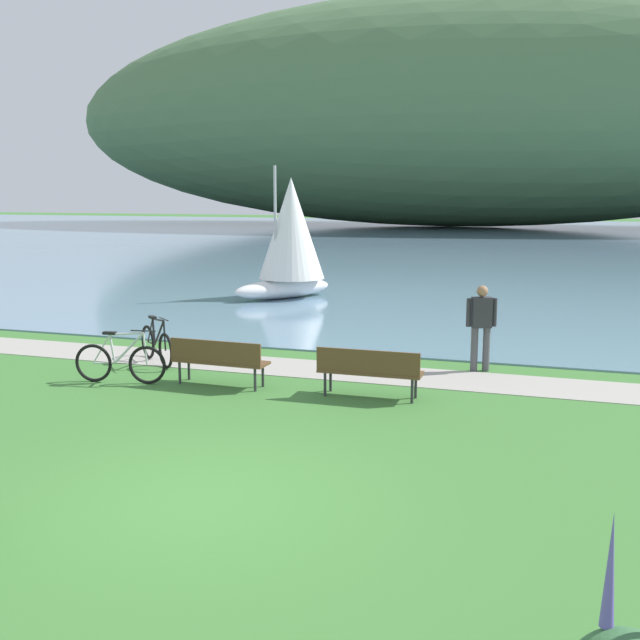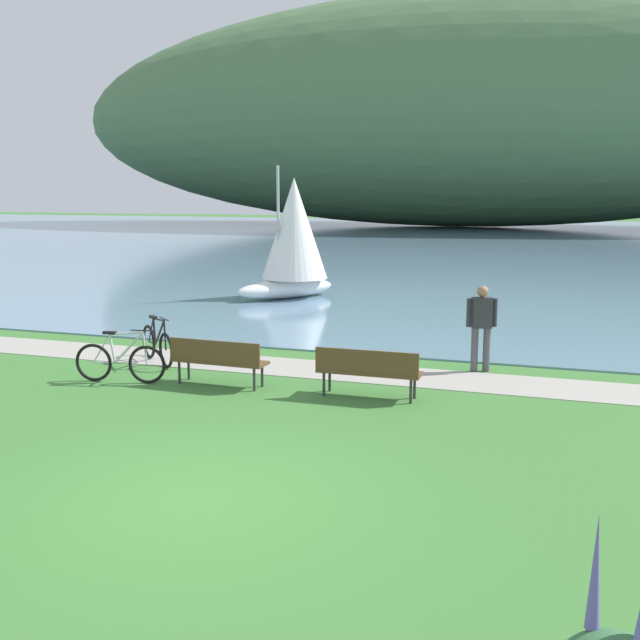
{
  "view_description": "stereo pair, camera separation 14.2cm",
  "coord_description": "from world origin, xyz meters",
  "px_view_note": "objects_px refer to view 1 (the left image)",
  "views": [
    {
      "loc": [
        3.81,
        -7.28,
        3.51
      ],
      "look_at": [
        -0.69,
        6.54,
        1.0
      ],
      "focal_mm": 41.77,
      "sensor_mm": 36.0,
      "label": 1
    },
    {
      "loc": [
        3.94,
        -7.24,
        3.51
      ],
      "look_at": [
        -0.69,
        6.54,
        1.0
      ],
      "focal_mm": 41.77,
      "sensor_mm": 36.0,
      "label": 2
    }
  ],
  "objects_px": {
    "park_bench_further_along": "(219,358)",
    "sailboat_mid_bay": "(290,236)",
    "bicycle_leaning_near_bench": "(120,362)",
    "park_bench_near_camera": "(369,369)",
    "bicycle_beside_path": "(157,344)",
    "person_at_shoreline": "(481,323)"
  },
  "relations": [
    {
      "from": "bicycle_beside_path",
      "to": "park_bench_further_along",
      "type": "bearing_deg",
      "value": -32.43
    },
    {
      "from": "person_at_shoreline",
      "to": "sailboat_mid_bay",
      "type": "bearing_deg",
      "value": 130.21
    },
    {
      "from": "bicycle_leaning_near_bench",
      "to": "person_at_shoreline",
      "type": "distance_m",
      "value": 6.96
    },
    {
      "from": "sailboat_mid_bay",
      "to": "bicycle_leaning_near_bench",
      "type": "bearing_deg",
      "value": -85.77
    },
    {
      "from": "sailboat_mid_bay",
      "to": "park_bench_near_camera",
      "type": "bearing_deg",
      "value": -63.44
    },
    {
      "from": "bicycle_leaning_near_bench",
      "to": "sailboat_mid_bay",
      "type": "xyz_separation_m",
      "value": [
        -0.84,
        11.4,
        1.67
      ]
    },
    {
      "from": "bicycle_leaning_near_bench",
      "to": "bicycle_beside_path",
      "type": "relative_size",
      "value": 1.26
    },
    {
      "from": "park_bench_near_camera",
      "to": "park_bench_further_along",
      "type": "xyz_separation_m",
      "value": [
        -2.8,
        -0.08,
        0.0
      ]
    },
    {
      "from": "park_bench_near_camera",
      "to": "sailboat_mid_bay",
      "type": "bearing_deg",
      "value": 116.56
    },
    {
      "from": "bicycle_beside_path",
      "to": "person_at_shoreline",
      "type": "bearing_deg",
      "value": 12.08
    },
    {
      "from": "person_at_shoreline",
      "to": "sailboat_mid_bay",
      "type": "xyz_separation_m",
      "value": [
        -7.09,
        8.39,
        1.09
      ]
    },
    {
      "from": "park_bench_near_camera",
      "to": "bicycle_beside_path",
      "type": "bearing_deg",
      "value": 165.87
    },
    {
      "from": "park_bench_further_along",
      "to": "person_at_shoreline",
      "type": "bearing_deg",
      "value": 31.24
    },
    {
      "from": "park_bench_further_along",
      "to": "person_at_shoreline",
      "type": "relative_size",
      "value": 1.06
    },
    {
      "from": "park_bench_further_along",
      "to": "bicycle_beside_path",
      "type": "distance_m",
      "value": 2.41
    },
    {
      "from": "park_bench_near_camera",
      "to": "bicycle_leaning_near_bench",
      "type": "bearing_deg",
      "value": -174.92
    },
    {
      "from": "bicycle_leaning_near_bench",
      "to": "person_at_shoreline",
      "type": "relative_size",
      "value": 1.03
    },
    {
      "from": "park_bench_further_along",
      "to": "sailboat_mid_bay",
      "type": "xyz_separation_m",
      "value": [
        -2.69,
        11.06,
        1.54
      ]
    },
    {
      "from": "park_bench_further_along",
      "to": "bicycle_beside_path",
      "type": "xyz_separation_m",
      "value": [
        -2.03,
        1.29,
        -0.12
      ]
    },
    {
      "from": "park_bench_further_along",
      "to": "person_at_shoreline",
      "type": "xyz_separation_m",
      "value": [
        4.4,
        2.67,
        0.46
      ]
    },
    {
      "from": "park_bench_further_along",
      "to": "sailboat_mid_bay",
      "type": "relative_size",
      "value": 0.42
    },
    {
      "from": "park_bench_near_camera",
      "to": "bicycle_leaning_near_bench",
      "type": "relative_size",
      "value": 1.03
    }
  ]
}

